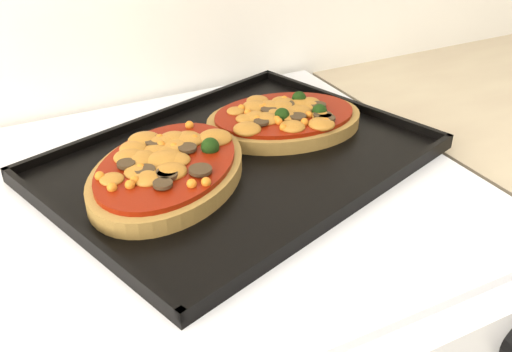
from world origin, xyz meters
TOP-DOWN VIEW (x-y plane):
  - baking_tray at (0.02, 1.73)m, footprint 0.57×0.49m
  - pizza_left at (-0.09, 1.72)m, footprint 0.30×0.29m
  - pizza_right at (0.11, 1.78)m, footprint 0.25×0.19m

SIDE VIEW (x-z plane):
  - baking_tray at x=0.02m, z-range 0.91..0.93m
  - pizza_right at x=0.11m, z-range 0.92..0.95m
  - pizza_left at x=-0.09m, z-range 0.92..0.96m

